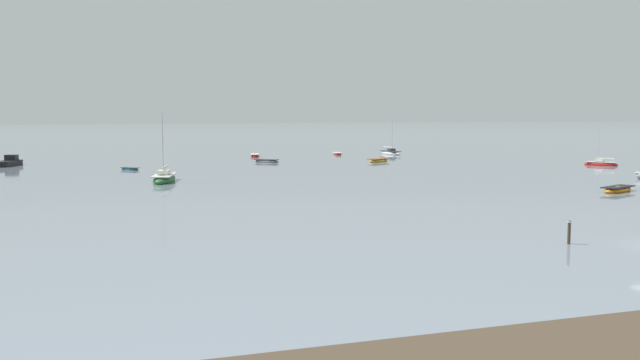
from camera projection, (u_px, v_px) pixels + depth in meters
The scene contains 11 objects.
rowboat_moored_0 at pixel (618, 190), 67.75m from camera, with size 4.80×3.28×0.72m.
rowboat_moored_1 at pixel (378, 161), 107.82m from camera, with size 4.49×3.56×0.69m.
motorboat_moored_1 at pixel (11, 163), 100.21m from camera, with size 3.88×6.26×2.25m.
sailboat_moored_0 at pixel (390, 153), 126.34m from camera, with size 2.41×5.83×6.35m.
rowboat_moored_2 at pixel (130, 169), 92.79m from camera, with size 2.62×2.80×0.45m.
sailboat_moored_1 at pixel (601, 164), 100.53m from camera, with size 3.92×4.47×5.12m.
rowboat_moored_3 at pixel (255, 156), 120.22m from camera, with size 2.50×4.20×0.63m.
rowboat_moored_4 at pixel (337, 154), 125.31m from camera, with size 1.59×3.55×0.54m.
sailboat_moored_2 at pixel (164, 178), 77.43m from camera, with size 3.97×7.32×7.84m.
rowboat_moored_5 at pixel (267, 161), 106.81m from camera, with size 3.83×3.51×0.61m.
mooring_post_near at pixel (569, 233), 41.02m from camera, with size 0.22×0.22×1.50m.
Camera 1 is at (-31.33, -31.19, 7.63)m, focal length 40.01 mm.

